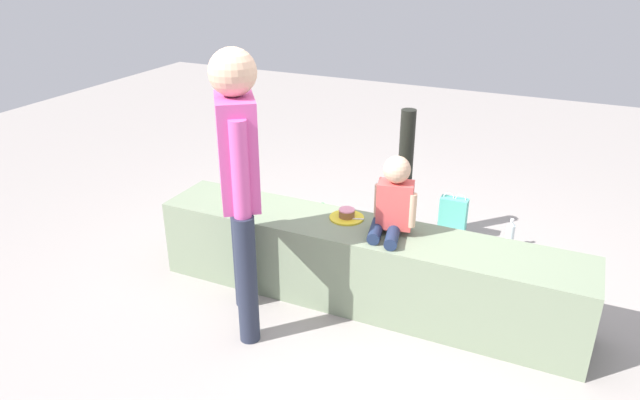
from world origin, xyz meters
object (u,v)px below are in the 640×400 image
(adult_standing, at_px, (239,169))
(gift_bag, at_px, (453,218))
(cake_plate, at_px, (347,215))
(cake_box_white, at_px, (330,247))
(water_bottle_near_gift, at_px, (323,216))
(handbag_black_leather, at_px, (249,212))
(child_seated, at_px, (393,201))
(water_bottle_far_side, at_px, (510,235))

(adult_standing, distance_m, gift_bag, 1.99)
(cake_plate, bearing_deg, cake_box_white, 126.82)
(cake_plate, relative_size, water_bottle_near_gift, 1.06)
(handbag_black_leather, bearing_deg, cake_plate, -26.48)
(gift_bag, distance_m, water_bottle_near_gift, 1.02)
(handbag_black_leather, bearing_deg, water_bottle_near_gift, 22.66)
(cake_plate, xyz_separation_m, gift_bag, (0.48, 1.00, -0.37))
(child_seated, xyz_separation_m, adult_standing, (-0.73, -0.51, 0.26))
(water_bottle_near_gift, relative_size, water_bottle_far_side, 0.88)
(adult_standing, relative_size, gift_bag, 4.33)
(water_bottle_near_gift, height_order, cake_box_white, water_bottle_near_gift)
(gift_bag, bearing_deg, water_bottle_far_side, 4.54)
(adult_standing, bearing_deg, water_bottle_near_gift, 94.46)
(water_bottle_near_gift, xyz_separation_m, cake_box_white, (0.25, -0.40, -0.02))
(cake_plate, xyz_separation_m, water_bottle_near_gift, (-0.51, 0.76, -0.44))
(adult_standing, bearing_deg, handbag_black_leather, 120.50)
(cake_plate, height_order, water_bottle_near_gift, cake_plate)
(child_seated, height_order, adult_standing, adult_standing)
(adult_standing, bearing_deg, cake_box_white, 81.25)
(gift_bag, distance_m, handbag_black_leather, 1.61)
(child_seated, height_order, water_bottle_far_side, child_seated)
(child_seated, bearing_deg, water_bottle_near_gift, 135.27)
(adult_standing, xyz_separation_m, cake_plate, (0.41, 0.58, -0.45))
(adult_standing, height_order, water_bottle_near_gift, adult_standing)
(cake_box_white, bearing_deg, water_bottle_near_gift, 121.59)
(water_bottle_near_gift, bearing_deg, gift_bag, 13.95)
(adult_standing, relative_size, handbag_black_leather, 4.50)
(gift_bag, bearing_deg, cake_plate, -115.41)
(water_bottle_far_side, height_order, cake_box_white, water_bottle_far_side)
(child_seated, distance_m, handbag_black_leather, 1.63)
(cake_plate, height_order, cake_box_white, cake_plate)
(cake_box_white, bearing_deg, child_seated, -35.82)
(child_seated, height_order, cake_plate, child_seated)
(water_bottle_near_gift, distance_m, handbag_black_leather, 0.60)
(water_bottle_near_gift, distance_m, cake_box_white, 0.47)
(child_seated, distance_m, water_bottle_far_side, 1.40)
(gift_bag, bearing_deg, adult_standing, -119.23)
(adult_standing, bearing_deg, child_seated, 34.95)
(child_seated, bearing_deg, handbag_black_leather, 156.62)
(water_bottle_near_gift, bearing_deg, child_seated, -44.73)
(child_seated, xyz_separation_m, cake_plate, (-0.32, 0.07, -0.19))
(handbag_black_leather, bearing_deg, gift_bag, 17.16)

